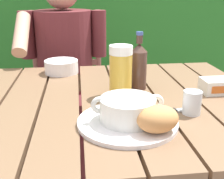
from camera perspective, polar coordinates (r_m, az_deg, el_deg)
The scene contains 12 objects.
dining_table at distance 1.04m, azimuth -2.47°, elevation -7.15°, with size 1.19×0.90×0.78m.
chair_near_diner at distance 1.93m, azimuth -8.78°, elevation -0.40°, with size 0.47×0.47×1.01m.
person_eating at distance 1.67m, azimuth -9.46°, elevation 4.89°, with size 0.48×0.47×1.24m.
serving_plate at distance 0.81m, azimuth 3.10°, elevation -6.50°, with size 0.29×0.29×0.01m.
soup_bowl at distance 0.80m, azimuth 3.15°, elevation -3.85°, with size 0.21×0.16×0.07m.
bread_roll at distance 0.74m, azimuth 9.15°, elevation -5.85°, with size 0.13×0.11×0.07m.
beer_glass at distance 1.00m, azimuth 1.75°, elevation 3.77°, with size 0.08×0.08×0.18m.
beer_bottle at distance 1.08m, azimuth 5.36°, elevation 4.80°, with size 0.06×0.06×0.22m.
water_glass_small at distance 0.90m, azimuth 15.72°, elevation -2.52°, with size 0.06×0.06×0.07m.
butter_tub at distance 1.11m, azimuth 20.23°, elevation 0.68°, with size 0.11×0.08×0.05m.
table_knife at distance 0.91m, azimuth 12.48°, elevation -4.15°, with size 0.15×0.05×0.01m.
diner_bowl at distance 1.32m, azimuth -10.09°, elevation 4.54°, with size 0.15×0.15×0.06m.
Camera 1 is at (-0.07, -0.93, 1.14)m, focal length 45.69 mm.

